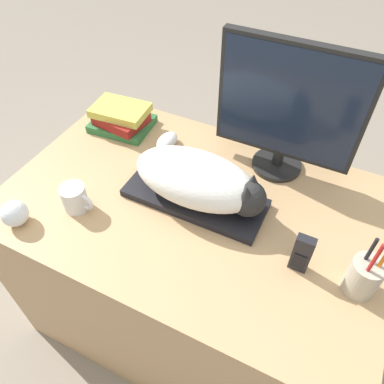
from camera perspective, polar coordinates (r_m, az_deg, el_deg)
The scene contains 10 objects.
desk at distance 1.46m, azimuth 0.23°, elevation -11.42°, with size 1.18×0.76×0.75m.
keyboard at distance 1.15m, azimuth 0.55°, elevation -0.94°, with size 0.44×0.17×0.02m.
cat at distance 1.09m, azimuth 1.39°, elevation 1.76°, with size 0.41×0.20×0.14m.
monitor at distance 1.16m, azimuth 14.54°, elevation 12.26°, with size 0.44×0.17×0.43m.
computer_mouse at distance 1.34m, azimuth -3.84°, elevation 7.71°, with size 0.06×0.11×0.04m.
coffee_mug at distance 1.16m, azimuth -17.35°, elevation -0.92°, with size 0.10×0.08×0.08m.
pen_cup at distance 1.03m, azimuth 24.67°, elevation -11.59°, with size 0.08×0.08×0.21m.
baseball at distance 1.19m, azimuth -25.41°, elevation -2.97°, with size 0.08×0.08×0.08m.
phone at distance 1.01m, azimuth 16.38°, elevation -9.03°, with size 0.05×0.03×0.12m.
book_stack at distance 1.44m, azimuth -10.71°, elevation 10.98°, with size 0.23×0.18×0.09m.
Camera 1 is at (0.34, -0.31, 1.61)m, focal length 35.00 mm.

